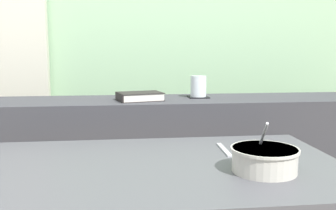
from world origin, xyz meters
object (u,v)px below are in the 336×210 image
closed_book (140,96)px  juice_glass (198,87)px  soup_bowl (264,159)px  fork_utensil (224,150)px  breakfast_table (149,195)px  coaster_square (198,97)px

closed_book → juice_glass: bearing=13.4°
soup_bowl → fork_utensil: soup_bowl is taller
soup_bowl → breakfast_table: bearing=162.4°
soup_bowl → fork_utensil: (-0.05, 0.24, -0.03)m
breakfast_table → juice_glass: size_ratio=11.80×
soup_bowl → fork_utensil: size_ratio=1.16×
juice_glass → soup_bowl: juice_glass is taller
juice_glass → coaster_square: bearing=0.0°
coaster_square → fork_utensil: bearing=-92.1°
coaster_square → fork_utensil: size_ratio=0.59×
breakfast_table → closed_book: 0.69m
breakfast_table → closed_book: size_ratio=5.28×
closed_book → soup_bowl: 0.83m
breakfast_table → coaster_square: 0.81m
breakfast_table → coaster_square: size_ratio=12.29×
breakfast_table → fork_utensil: 0.32m
juice_glass → soup_bowl: size_ratio=0.53×
closed_book → soup_bowl: bearing=-66.3°
breakfast_table → coaster_square: bearing=67.5°
juice_glass → closed_book: 0.31m
coaster_square → juice_glass: juice_glass is taller
juice_glass → closed_book: size_ratio=0.45×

